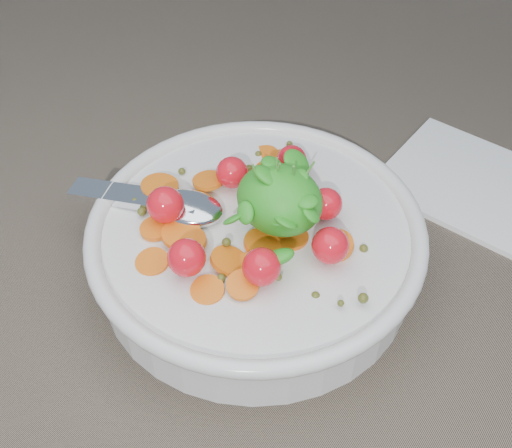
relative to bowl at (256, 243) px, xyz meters
The scene contains 3 objects.
ground 0.04m from the bowl, ahead, with size 6.00×6.00×0.00m, color #786856.
bowl is the anchor object (origin of this frame).
napkin 0.24m from the bowl, 61.99° to the left, with size 0.16×0.14×0.01m, color white.
Camera 1 is at (0.18, -0.31, 0.44)m, focal length 45.00 mm.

